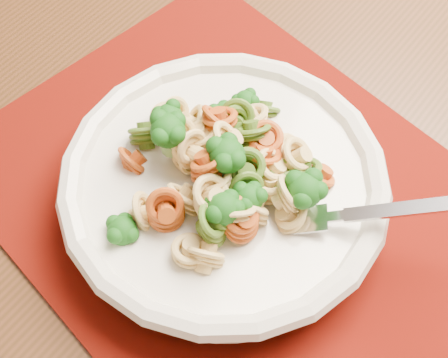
% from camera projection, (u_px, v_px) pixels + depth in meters
% --- Properties ---
extents(dining_table, '(1.42, 1.08, 0.75)m').
position_uv_depth(dining_table, '(246.00, 144.00, 0.69)').
color(dining_table, '#4C2815').
rests_on(dining_table, ground).
extents(placemat, '(0.53, 0.47, 0.00)m').
position_uv_depth(placemat, '(238.00, 199.00, 0.52)').
color(placemat, '#550703').
rests_on(placemat, dining_table).
extents(pasta_bowl, '(0.26, 0.26, 0.05)m').
position_uv_depth(pasta_bowl, '(224.00, 186.00, 0.49)').
color(pasta_bowl, white).
rests_on(pasta_bowl, placemat).
extents(pasta_broccoli_heap, '(0.22, 0.22, 0.06)m').
position_uv_depth(pasta_broccoli_heap, '(224.00, 175.00, 0.48)').
color(pasta_broccoli_heap, '#F1C977').
rests_on(pasta_broccoli_heap, pasta_bowl).
extents(fork, '(0.18, 0.09, 0.08)m').
position_uv_depth(fork, '(310.00, 219.00, 0.46)').
color(fork, silver).
rests_on(fork, pasta_bowl).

